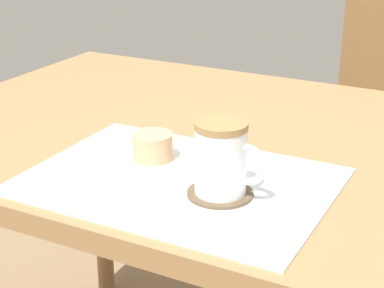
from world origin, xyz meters
TOP-DOWN VIEW (x-y plane):
  - dining_table at (0.00, 0.00)m, footprint 1.28×0.83m
  - placemat at (0.00, -0.22)m, footprint 0.47×0.34m
  - pastry_plate at (-0.06, -0.20)m, footprint 0.16×0.16m
  - pastry at (-0.06, -0.20)m, footprint 0.07×0.07m
  - coffee_coaster at (0.08, -0.24)m, footprint 0.10×0.10m
  - coffee_mug at (0.08, -0.24)m, footprint 0.11×0.08m

SIDE VIEW (x-z plane):
  - dining_table at x=0.00m, z-range 0.30..1.04m
  - placemat at x=0.00m, z-range 0.74..0.75m
  - coffee_coaster at x=0.08m, z-range 0.75..0.75m
  - pastry_plate at x=-0.06m, z-range 0.75..0.76m
  - pastry at x=-0.06m, z-range 0.76..0.80m
  - coffee_mug at x=0.08m, z-range 0.75..0.86m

